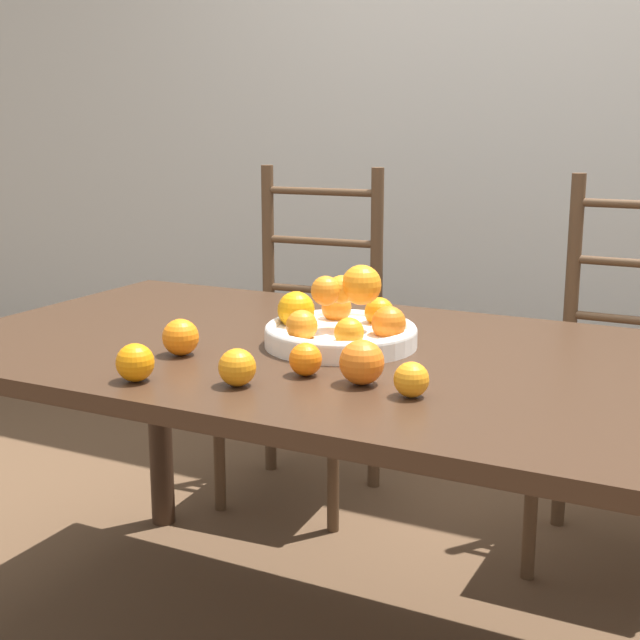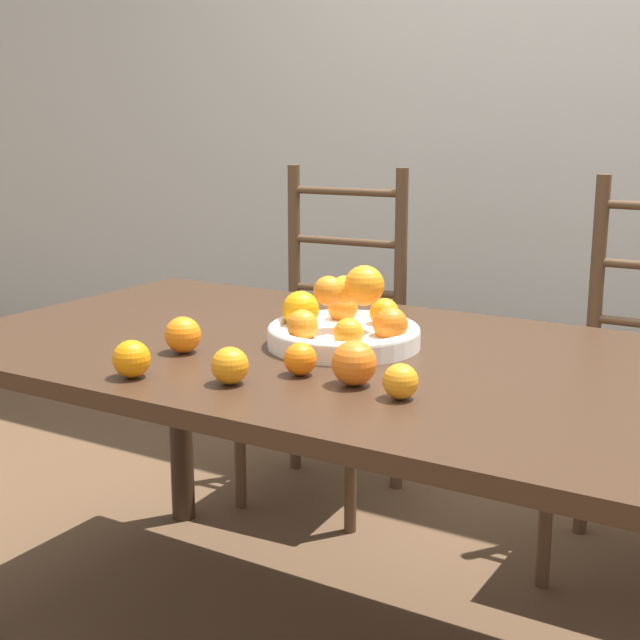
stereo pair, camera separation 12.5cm
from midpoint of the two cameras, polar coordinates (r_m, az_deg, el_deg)
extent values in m
cube|color=beige|center=(3.20, 13.79, 14.30)|extent=(8.00, 0.06, 2.60)
cube|color=#382316|center=(1.82, 1.53, -2.71)|extent=(1.88, 0.95, 0.03)
cylinder|color=#382316|center=(2.69, -11.57, -5.88)|extent=(0.07, 0.07, 0.69)
cylinder|color=white|center=(1.88, -0.57, -1.16)|extent=(0.32, 0.32, 0.04)
torus|color=white|center=(1.87, -0.57, -0.63)|extent=(0.32, 0.32, 0.02)
sphere|color=orange|center=(1.82, 2.46, -0.23)|extent=(0.07, 0.07, 0.07)
sphere|color=orange|center=(1.93, 1.95, 0.50)|extent=(0.06, 0.06, 0.06)
sphere|color=orange|center=(1.97, -0.76, 0.80)|extent=(0.07, 0.07, 0.07)
sphere|color=orange|center=(1.91, -3.42, 0.64)|extent=(0.08, 0.08, 0.08)
sphere|color=orange|center=(1.80, -3.17, -0.39)|extent=(0.06, 0.06, 0.06)
sphere|color=orange|center=(1.76, -0.16, -0.82)|extent=(0.06, 0.06, 0.06)
sphere|color=orange|center=(1.85, 0.73, 2.25)|extent=(0.08, 0.08, 0.08)
sphere|color=orange|center=(1.86, -0.55, 1.95)|extent=(0.06, 0.06, 0.06)
sphere|color=orange|center=(1.84, -1.54, 1.89)|extent=(0.06, 0.06, 0.06)
sphere|color=orange|center=(1.83, -10.86, -1.10)|extent=(0.07, 0.07, 0.07)
sphere|color=orange|center=(1.67, -13.87, -2.68)|extent=(0.07, 0.07, 0.07)
sphere|color=orange|center=(1.53, 3.55, -3.85)|extent=(0.06, 0.06, 0.06)
sphere|color=orange|center=(1.60, 0.45, -2.74)|extent=(0.08, 0.08, 0.08)
sphere|color=orange|center=(1.66, -3.10, -2.55)|extent=(0.06, 0.06, 0.06)
sphere|color=orange|center=(1.61, -7.55, -3.05)|extent=(0.07, 0.07, 0.07)
cylinder|color=#513823|center=(2.78, -7.79, -7.44)|extent=(0.04, 0.04, 0.48)
cylinder|color=#513823|center=(2.62, -0.53, -8.63)|extent=(0.04, 0.04, 0.48)
cylinder|color=#513823|center=(3.00, -4.47, -0.17)|extent=(0.04, 0.04, 1.05)
cylinder|color=#513823|center=(2.85, 2.33, -0.83)|extent=(0.04, 0.04, 1.05)
cube|color=#513823|center=(2.77, -2.67, -1.85)|extent=(0.45, 0.43, 0.04)
cylinder|color=#513823|center=(2.90, -1.17, 1.91)|extent=(0.38, 0.05, 0.02)
cylinder|color=#513823|center=(2.87, -1.19, 5.04)|extent=(0.38, 0.05, 0.02)
cylinder|color=#513823|center=(2.86, -1.20, 8.21)|extent=(0.38, 0.05, 0.02)
cylinder|color=#513823|center=(2.42, 11.93, -10.85)|extent=(0.04, 0.04, 0.48)
cylinder|color=#513823|center=(2.65, 14.28, -2.28)|extent=(0.04, 0.04, 1.05)
cube|color=#513823|center=(2.46, 17.61, -4.38)|extent=(0.42, 0.40, 0.04)
cylinder|color=#513823|center=(2.59, 18.52, -0.07)|extent=(0.38, 0.02, 0.02)
camera|label=1|loc=(0.06, -92.02, -0.46)|focal=50.00mm
camera|label=2|loc=(0.06, 87.98, 0.46)|focal=50.00mm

